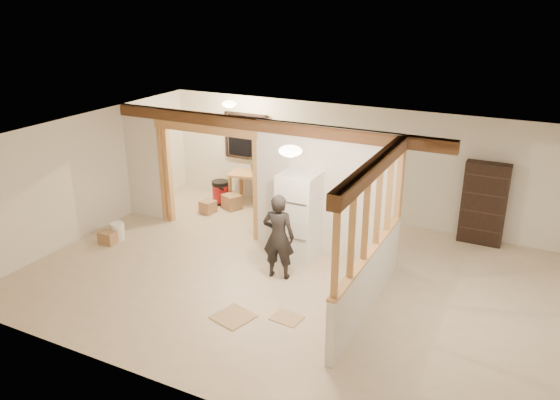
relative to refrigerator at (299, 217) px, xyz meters
The scene contains 28 objects.
floor 1.17m from the refrigerator, 80.46° to the right, with size 9.00×6.50×0.01m, color beige.
ceiling 1.85m from the refrigerator, 80.46° to the right, with size 9.00×6.50×0.01m, color white.
wall_back 2.48m from the refrigerator, 86.83° to the left, with size 9.00×0.01×2.50m, color silver.
wall_front 4.08m from the refrigerator, 88.09° to the right, with size 9.00×0.01×2.50m, color silver.
wall_left 4.46m from the refrigerator, 169.55° to the right, with size 0.01×6.50×2.50m, color silver.
partition_left_stub 3.96m from the refrigerator, behind, with size 0.90×0.12×2.50m, color silver.
partition_center 0.66m from the refrigerator, 49.70° to the left, with size 2.80×0.12×2.50m, color silver.
doorway_frame 2.31m from the refrigerator, behind, with size 2.46×0.14×2.20m, color tan.
header_beam_back 1.81m from the refrigerator, 155.43° to the left, with size 7.00×0.18×0.22m, color brown.
header_beam_right 2.62m from the refrigerator, 34.77° to the right, with size 0.18×3.30×0.22m, color brown.
pony_wall 2.14m from the refrigerator, 34.77° to the right, with size 0.12×3.20×1.00m, color silver.
stud_partition 2.27m from the refrigerator, 34.77° to the right, with size 0.14×3.20×1.32m, color tan.
window_back 3.49m from the refrigerator, 136.18° to the left, with size 1.12×0.10×1.10m, color black.
ceiling_dome_main 2.14m from the refrigerator, 71.55° to the right, with size 0.36×0.36×0.16m, color #FFEABF.
ceiling_dome_util 3.24m from the refrigerator, 147.69° to the left, with size 0.32×0.32×0.14m, color #FFEABF.
hanging_bulb 2.43m from the refrigerator, 156.90° to the left, with size 0.07×0.07×0.07m, color #FFD88C.
refrigerator is the anchor object (origin of this frame).
woman 0.84m from the refrigerator, 90.22° to the right, with size 0.56×0.37×1.55m, color black.
work_table 2.96m from the refrigerator, 134.61° to the left, with size 1.25×0.62×0.79m, color tan.
potted_plant 2.98m from the refrigerator, 134.40° to the left, with size 0.35×0.30×0.39m, color #2E5524.
shop_vac 3.42m from the refrigerator, 148.25° to the left, with size 0.43×0.43×0.57m, color #A01417.
bookshelf 3.72m from the refrigerator, 36.93° to the left, with size 0.84×0.28×1.67m, color black.
bucket 3.81m from the refrigerator, 166.15° to the right, with size 0.28×0.28×0.36m, color silver.
box_util_a 2.99m from the refrigerator, 146.96° to the left, with size 0.40×0.34×0.34m, color #A1764E.
box_util_b 3.10m from the refrigerator, 158.04° to the left, with size 0.30×0.30×0.28m, color #A1764E.
box_front 3.92m from the refrigerator, 162.60° to the right, with size 0.31×0.25×0.25m, color #A1764E.
floor_panel_near 2.47m from the refrigerator, 91.02° to the right, with size 0.55×0.55×0.02m, color tan.
floor_panel_far 2.27m from the refrigerator, 70.11° to the right, with size 0.45×0.36×0.01m, color tan.
Camera 1 is at (3.72, -7.70, 4.70)m, focal length 35.00 mm.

